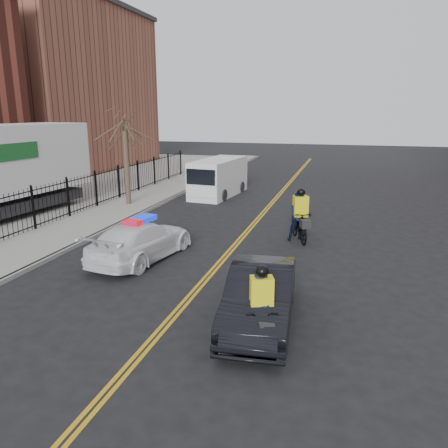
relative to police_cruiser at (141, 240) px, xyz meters
name	(u,v)px	position (x,y,z in m)	size (l,w,h in m)	color
ground	(198,288)	(2.84, -2.01, -0.70)	(120.00, 120.00, 0.00)	black
center_line_left	(252,224)	(2.76, 5.99, -0.70)	(0.10, 60.00, 0.01)	#C29216
center_line_right	(255,224)	(2.92, 5.99, -0.70)	(0.10, 60.00, 0.01)	#C29216
sidewalk	(112,213)	(-4.66, 5.99, -0.63)	(3.00, 60.00, 0.15)	gray
curb	(138,215)	(-3.16, 5.99, -0.63)	(0.20, 60.00, 0.15)	gray
iron_fence	(86,194)	(-6.16, 5.99, 0.30)	(0.12, 28.00, 2.00)	black
warehouse_far	(46,90)	(-20.16, 21.99, 6.30)	(14.00, 18.00, 14.00)	brown
street_tree	(125,143)	(-4.76, 7.99, 2.83)	(3.20, 3.20, 4.80)	#3C3023
police_cruiser	(141,240)	(0.00, 0.00, 0.00)	(2.63, 5.02, 1.55)	white
dark_sedan	(260,296)	(5.08, -3.66, 0.04)	(1.57, 4.50, 1.48)	black
cargo_van	(218,178)	(-0.86, 12.38, 0.41)	(2.50, 5.60, 2.28)	white
cyclist_near	(261,318)	(5.32, -4.71, -0.03)	(1.31, 2.09, 1.94)	black
cyclist_far	(300,220)	(5.22, 3.86, 0.17)	(1.39, 2.25, 2.20)	black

